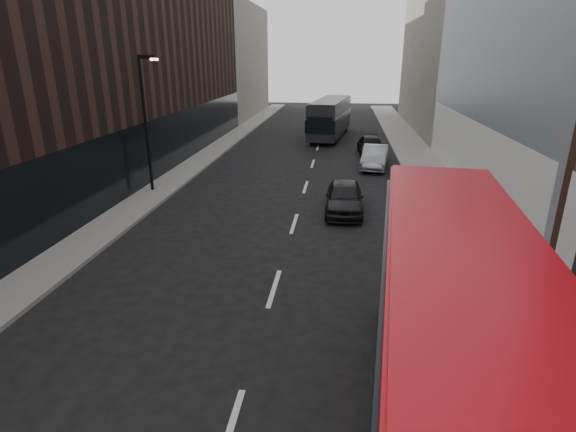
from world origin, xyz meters
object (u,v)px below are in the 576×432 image
(car_a, at_px, (344,197))
(street_lamp, at_px, (146,115))
(car_c, at_px, (371,146))
(grey_bus, at_px, (330,117))
(car_b, at_px, (375,157))
(red_bus, at_px, (454,352))

(car_a, bearing_deg, street_lamp, 168.56)
(car_c, bearing_deg, grey_bus, 110.45)
(car_c, bearing_deg, car_b, -93.17)
(red_bus, distance_m, car_b, 23.56)
(street_lamp, distance_m, car_a, 11.16)
(car_a, relative_size, car_c, 0.96)
(grey_bus, relative_size, car_a, 2.47)
(street_lamp, distance_m, grey_bus, 21.29)
(red_bus, bearing_deg, car_b, 95.34)
(street_lamp, xyz_separation_m, red_bus, (12.21, -16.17, -1.75))
(red_bus, height_order, car_c, red_bus)
(grey_bus, bearing_deg, street_lamp, -107.94)
(car_b, height_order, car_c, car_b)
(grey_bus, xyz_separation_m, car_c, (3.36, -7.55, -1.17))
(street_lamp, xyz_separation_m, grey_bus, (9.02, 19.15, -2.35))
(grey_bus, distance_m, car_c, 8.35)
(street_lamp, height_order, car_b, street_lamp)
(street_lamp, xyz_separation_m, car_b, (12.41, 7.33, -3.44))
(grey_bus, relative_size, car_b, 2.41)
(red_bus, xyz_separation_m, car_c, (0.17, 27.76, -1.77))
(grey_bus, xyz_separation_m, car_a, (1.39, -21.23, -1.09))
(grey_bus, distance_m, car_a, 21.30)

